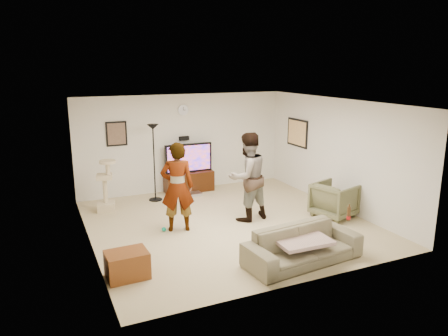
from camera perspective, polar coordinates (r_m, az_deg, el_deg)
name	(u,v)px	position (r m, az deg, el deg)	size (l,w,h in m)	color
floor	(228,223)	(8.99, 0.49, -7.42)	(5.50, 5.50, 0.02)	tan
ceiling	(228,102)	(8.42, 0.53, 8.81)	(5.50, 5.50, 0.02)	white
wall_back	(183,143)	(11.12, -5.45, 3.38)	(5.50, 0.04, 2.50)	silver
wall_front	(307,204)	(6.32, 11.06, -4.79)	(5.50, 0.04, 2.50)	silver
wall_left	(87,179)	(7.90, -17.92, -1.47)	(0.04, 5.50, 2.50)	silver
wall_right	(337,154)	(10.06, 14.89, 1.89)	(0.04, 5.50, 2.50)	silver
wall_clock	(183,110)	(10.97, -5.50, 7.72)	(0.26, 0.26, 0.04)	white
wall_speaker	(184,138)	(11.04, -5.37, 3.99)	(0.25, 0.10, 0.10)	black
picture_back	(117,134)	(10.63, -14.18, 4.46)	(0.42, 0.03, 0.52)	brown
picture_right	(297,133)	(11.26, 9.78, 4.66)	(0.03, 0.78, 0.62)	#E6AF6F
tv_stand	(189,182)	(11.13, -4.71, -1.82)	(1.26, 0.45, 0.52)	black
console_box	(193,194)	(10.83, -4.11, -3.50)	(0.40, 0.30, 0.07)	silver
tv	(189,158)	(10.98, -4.77, 1.36)	(1.24, 0.08, 0.74)	black
tv_screen	(189,158)	(10.94, -4.69, 1.32)	(1.14, 0.01, 0.65)	#DA5111
floor_lamp	(154,163)	(10.34, -9.33, 0.66)	(0.32, 0.32, 1.86)	black
cat_tree	(105,186)	(9.88, -15.65, -2.31)	(0.38, 0.38, 1.18)	#C9B993
person_left	(177,187)	(8.39, -6.26, -2.54)	(0.65, 0.43, 1.79)	gray
person_right	(247,177)	(8.93, 3.16, -1.19)	(0.91, 0.71, 1.88)	navy
sofa	(303,245)	(7.32, 10.49, -10.14)	(2.02, 0.79, 0.59)	#6D664D
throw_blanket	(302,240)	(7.27, 10.33, -9.44)	(0.90, 0.70, 0.06)	#C8A399
beer_bottle	(349,214)	(7.71, 16.35, -5.89)	(0.06, 0.06, 0.25)	#412811
armchair	(334,200)	(9.54, 14.54, -4.16)	(0.80, 0.83, 0.75)	brown
side_table	(127,265)	(6.92, -12.84, -12.50)	(0.63, 0.47, 0.42)	#623214
toy_ball	(164,229)	(8.62, -8.05, -8.12)	(0.09, 0.09, 0.09)	#099C7A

